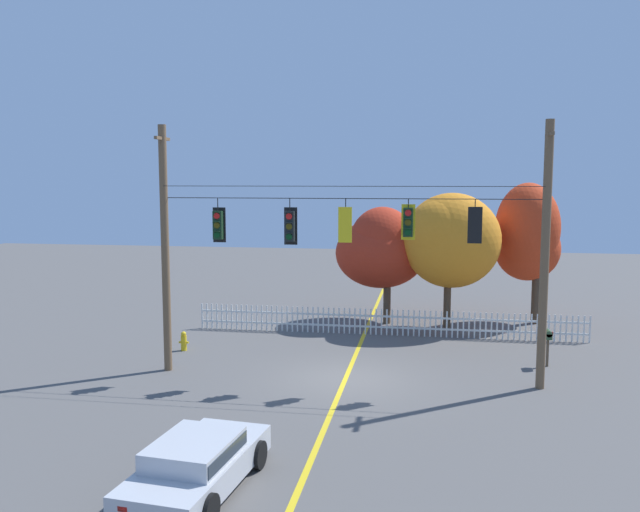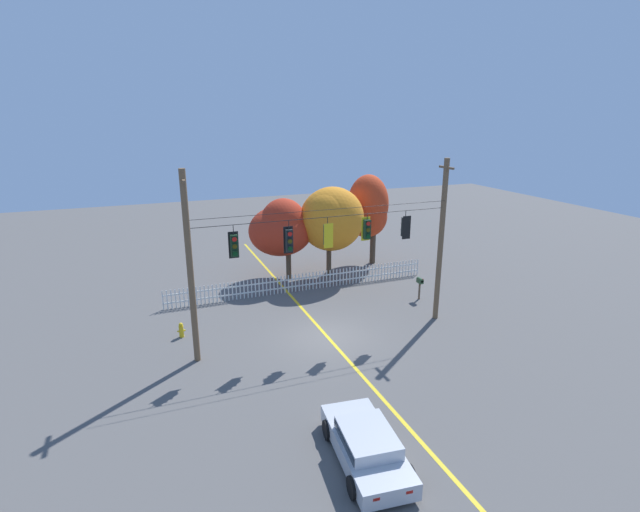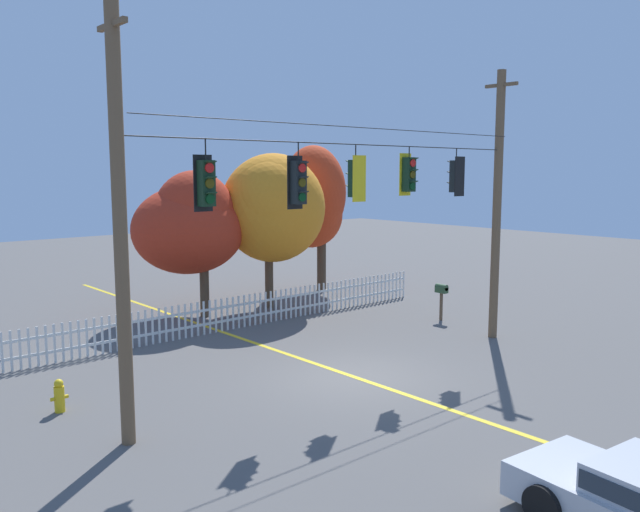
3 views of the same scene
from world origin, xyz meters
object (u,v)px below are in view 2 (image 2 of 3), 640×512
at_px(traffic_signal_northbound_primary, 405,227).
at_px(traffic_signal_southbound_primary, 328,235).
at_px(traffic_signal_northbound_secondary, 367,229).
at_px(parked_car, 366,444).
at_px(autumn_maple_mid, 331,218).
at_px(roadside_mailbox, 420,282).
at_px(fire_hydrant, 181,330).
at_px(autumn_oak_far_east, 368,210).
at_px(traffic_signal_westbound_side, 289,240).
at_px(autumn_maple_near_fence, 282,228).
at_px(traffic_signal_eastbound_side, 234,245).

bearing_deg(traffic_signal_northbound_primary, traffic_signal_southbound_primary, -180.00).
relative_size(traffic_signal_northbound_secondary, parked_car, 0.30).
height_order(autumn_maple_mid, roadside_mailbox, autumn_maple_mid).
distance_m(traffic_signal_southbound_primary, fire_hydrant, 8.40).
height_order(traffic_signal_southbound_primary, autumn_oak_far_east, autumn_oak_far_east).
bearing_deg(traffic_signal_northbound_primary, roadside_mailbox, 42.92).
height_order(traffic_signal_southbound_primary, roadside_mailbox, traffic_signal_southbound_primary).
relative_size(traffic_signal_southbound_primary, traffic_signal_northbound_secondary, 1.07).
height_order(traffic_signal_westbound_side, autumn_maple_near_fence, traffic_signal_westbound_side).
xyz_separation_m(traffic_signal_eastbound_side, autumn_oak_far_east, (11.20, 9.78, -1.08)).
bearing_deg(traffic_signal_northbound_primary, autumn_oak_far_east, 73.05).
bearing_deg(traffic_signal_southbound_primary, parked_car, -104.00).
distance_m(traffic_signal_eastbound_side, autumn_oak_far_east, 14.91).
height_order(traffic_signal_eastbound_side, fire_hydrant, traffic_signal_eastbound_side).
xyz_separation_m(traffic_signal_northbound_secondary, autumn_maple_near_fence, (-1.47, 8.89, -1.82)).
bearing_deg(parked_car, autumn_maple_near_fence, 81.52).
distance_m(traffic_signal_southbound_primary, autumn_maple_near_fence, 9.09).
height_order(traffic_signal_northbound_secondary, traffic_signal_northbound_primary, same).
height_order(traffic_signal_eastbound_side, roadside_mailbox, traffic_signal_eastbound_side).
distance_m(traffic_signal_eastbound_side, traffic_signal_southbound_primary, 4.21).
distance_m(traffic_signal_northbound_secondary, autumn_maple_mid, 8.22).
xyz_separation_m(traffic_signal_westbound_side, roadside_mailbox, (8.56, 2.54, -3.91)).
height_order(traffic_signal_northbound_primary, roadside_mailbox, traffic_signal_northbound_primary).
bearing_deg(traffic_signal_eastbound_side, traffic_signal_westbound_side, 0.01).
bearing_deg(fire_hydrant, autumn_maple_near_fence, 42.30).
bearing_deg(traffic_signal_westbound_side, fire_hydrant, 151.65).
bearing_deg(autumn_maple_near_fence, roadside_mailbox, -45.43).
height_order(traffic_signal_northbound_secondary, autumn_maple_mid, autumn_maple_mid).
bearing_deg(traffic_signal_southbound_primary, traffic_signal_northbound_primary, 0.00).
bearing_deg(autumn_maple_near_fence, traffic_signal_southbound_primary, -93.24).
height_order(traffic_signal_westbound_side, traffic_signal_northbound_secondary, same).
xyz_separation_m(traffic_signal_northbound_secondary, traffic_signal_northbound_primary, (2.03, -0.02, -0.06)).
height_order(traffic_signal_eastbound_side, traffic_signal_northbound_primary, same).
bearing_deg(traffic_signal_eastbound_side, autumn_maple_mid, 46.09).
height_order(traffic_signal_southbound_primary, autumn_maple_near_fence, traffic_signal_southbound_primary).
bearing_deg(roadside_mailbox, fire_hydrant, -179.93).
xyz_separation_m(traffic_signal_northbound_primary, fire_hydrant, (-10.49, 2.55, -4.71)).
distance_m(traffic_signal_northbound_secondary, autumn_maple_near_fence, 9.19).
relative_size(traffic_signal_northbound_primary, parked_car, 0.31).
distance_m(traffic_signal_northbound_secondary, autumn_oak_far_east, 11.06).
relative_size(traffic_signal_northbound_secondary, roadside_mailbox, 1.00).
xyz_separation_m(traffic_signal_eastbound_side, traffic_signal_westbound_side, (2.41, 0.00, -0.01)).
distance_m(autumn_oak_far_east, fire_hydrant, 15.70).
xyz_separation_m(traffic_signal_southbound_primary, autumn_oak_far_east, (6.99, 9.79, -1.15)).
bearing_deg(traffic_signal_northbound_secondary, autumn_oak_far_east, 62.84).
bearing_deg(fire_hydrant, traffic_signal_northbound_primary, -13.64).
bearing_deg(autumn_maple_near_fence, traffic_signal_northbound_secondary, -80.63).
height_order(fire_hydrant, roadside_mailbox, roadside_mailbox).
bearing_deg(traffic_signal_westbound_side, parked_car, -91.72).
relative_size(traffic_signal_southbound_primary, roadside_mailbox, 1.07).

